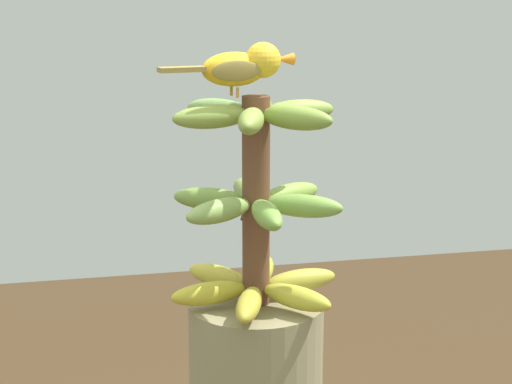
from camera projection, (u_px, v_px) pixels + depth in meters
The scene contains 2 objects.
banana_bunch at pixel (256, 202), 1.38m from camera, with size 0.31×0.30×0.36m.
perched_bird at pixel (243, 66), 1.32m from camera, with size 0.23×0.07×0.09m.
Camera 1 is at (0.28, 1.30, 1.85)m, focal length 57.41 mm.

